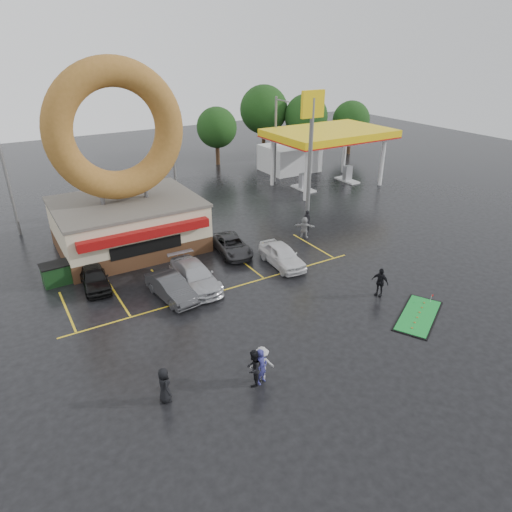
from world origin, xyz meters
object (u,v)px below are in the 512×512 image
person_blue (262,366)px  person_cameraman (380,282)px  shell_sign (311,130)px  gas_station (311,146)px  donut_shop (124,190)px  car_silver (195,276)px  streetlight_right (276,138)px  car_black (94,278)px  car_grey (231,245)px  car_white (282,255)px  streetlight_mid (174,153)px  putting_green (418,316)px  streetlight_left (7,177)px  car_dgrey (171,288)px  dumpster (57,274)px

person_blue → person_cameraman: bearing=-6.1°
shell_sign → gas_station: bearing=51.9°
donut_shop → person_cameraman: bearing=-54.1°
donut_shop → car_silver: size_ratio=2.61×
streetlight_right → car_black: streetlight_right is taller
donut_shop → person_blue: bearing=-88.3°
car_black → shell_sign: bearing=15.6°
car_silver → person_cameraman: (9.25, -6.93, 0.18)m
car_grey → car_white: 4.11m
streetlight_mid → car_grey: (-0.98, -12.93, -4.15)m
gas_station → putting_green: 28.74m
streetlight_right → car_white: bearing=-121.9°
shell_sign → putting_green: 19.14m
gas_station → streetlight_left: 30.04m
gas_station → donut_shop: bearing=-160.9°
car_dgrey → person_cameraman: bearing=-37.2°
streetlight_mid → person_blue: (-6.45, -26.01, -3.87)m
car_black → car_white: car_white is taller
streetlight_left → streetlight_right: (26.00, 2.00, 0.00)m
donut_shop → streetlight_right: bearing=25.2°
shell_sign → dumpster: (-21.78, -2.20, -6.73)m
streetlight_right → car_black: 27.07m
car_black → car_grey: bearing=4.1°
streetlight_mid → streetlight_right: size_ratio=1.00×
car_black → car_silver: 6.37m
person_blue → shell_sign: bearing=25.7°
car_dgrey → car_silver: (1.85, 0.63, 0.04)m
car_silver → dumpster: car_silver is taller
donut_shop → car_white: donut_shop is taller
car_black → putting_green: size_ratio=0.83×
streetlight_mid → dumpster: 17.44m
streetlight_mid → car_dgrey: bearing=-113.2°
gas_station → person_cameraman: gas_station is taller
car_black → person_cameraman: (14.78, -10.10, 0.25)m
streetlight_right → car_black: bearing=-148.7°
car_black → putting_green: bearing=-36.6°
streetlight_mid → streetlight_right: same height
shell_sign → streetlight_mid: size_ratio=1.18×
car_dgrey → putting_green: car_dgrey is taller
car_dgrey → car_grey: size_ratio=0.95×
streetlight_left → car_grey: size_ratio=1.99×
car_white → person_blue: bearing=-124.4°
shell_sign → car_dgrey: (-16.18, -7.80, -6.67)m
streetlight_right → dumpster: streetlight_right is taller
donut_shop → dumpster: bearing=-151.2°
streetlight_right → car_dgrey: bearing=-137.3°
streetlight_right → car_black: (-22.85, -13.92, -4.10)m
car_dgrey → gas_station: bearing=28.2°
car_black → car_white: (11.98, -3.54, 0.08)m
car_silver → car_white: bearing=-2.3°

